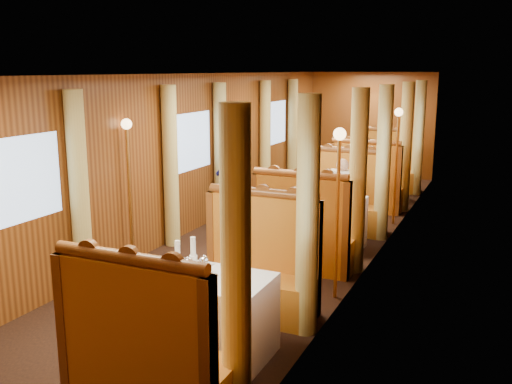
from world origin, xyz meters
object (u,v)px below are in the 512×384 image
Objects in this scene: table_near at (212,316)px; rose_vase_far at (380,154)px; passenger at (341,189)px; teapot_right at (201,275)px; table_far at (378,181)px; tea_tray at (196,275)px; table_mid at (326,223)px; banquette_mid_fwd at (303,238)px; banquette_far_aft at (388,170)px; teapot_left at (188,270)px; banquette_near_fwd at (147,363)px; banquette_far_fwd at (366,188)px; banquette_near_aft at (257,275)px; banquette_mid_aft at (345,205)px; steward at (230,180)px; rose_vase_mid at (328,186)px; teapot_back at (204,267)px; fruit_plate at (233,286)px.

table_near is 7.03m from rose_vase_far.
teapot_right is at bearing -90.24° from passenger.
table_far is 7.04m from tea_tray.
banquette_mid_fwd reaches higher than table_mid.
teapot_left is (-0.18, -8.10, 0.40)m from banquette_far_aft.
table_far is 2.92× the size of rose_vase_far.
banquette_near_fwd is 1.28× the size of table_mid.
banquette_mid_fwd is 1.00× the size of banquette_far_fwd.
banquette_near_aft reaches higher than table_far.
teapot_right is (-0.02, -0.15, 0.44)m from table_near.
banquette_mid_aft reaches higher than passenger.
steward is at bearing 105.99° from teapot_left.
banquette_mid_aft is 1.00× the size of banquette_far_fwd.
banquette_mid_fwd is at bearing -90.00° from table_mid.
table_far is 0.78× the size of banquette_far_fwd.
table_near is 0.46m from teapot_right.
table_near is at bearing -90.00° from banquette_near_aft.
steward is at bearing -114.66° from rose_vase_far.
table_near is 2.92× the size of rose_vase_mid.
banquette_near_fwd is 1.00× the size of banquette_mid_fwd.
banquette_far_fwd reaches higher than table_mid.
banquette_near_fwd and banquette_near_aft have the same top height.
teapot_right is at bearing -97.03° from table_near.
banquette_far_aft is 8.05m from tea_tray.
banquette_far_aft is at bearing 90.00° from banquette_mid_fwd.
banquette_near_fwd and banquette_mid_aft have the same top height.
tea_tray is 0.11m from teapot_back.
banquette_mid_aft is 0.76× the size of steward.
banquette_near_fwd reaches higher than fruit_plate.
passenger is (-0.00, -2.75, 0.37)m from table_far.
rose_vase_far is at bearing 89.74° from passenger.
banquette_mid_aft reaches higher than teapot_back.
banquette_mid_aft is at bearing 75.02° from teapot_right.
banquette_far_fwd reaches higher than rose_vase_mid.
tea_tray reaches higher than table_far.
banquette_mid_aft is at bearing 88.27° from tea_tray.
banquette_mid_aft is at bearing 82.62° from teapot_left.
banquette_mid_aft is (0.00, 4.51, 0.05)m from table_near.
banquette_near_fwd is 8.03m from rose_vase_far.
banquette_mid_aft is at bearing 107.14° from steward.
teapot_right is (0.17, -0.06, -0.00)m from teapot_left.
banquette_mid_fwd reaches higher than fruit_plate.
rose_vase_mid is 0.78m from passenger.
steward reaches higher than passenger.
tea_tray is 0.46m from fruit_plate.
banquette_far_fwd reaches higher than table_near.
banquette_far_aft reaches higher than table_near.
table_near is 8.01m from banquette_far_aft.
banquette_near_aft is at bearing -90.12° from rose_vase_far.
table_near is at bearing -90.00° from banquette_mid_fwd.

